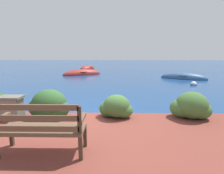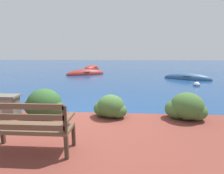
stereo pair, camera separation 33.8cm
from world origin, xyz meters
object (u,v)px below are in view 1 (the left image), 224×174
Objects in this scene: rowboat_mid at (82,74)px; rowboat_far at (87,68)px; mooring_buoy at (194,84)px; park_bench at (41,127)px; rowboat_nearest at (183,78)px.

rowboat_mid is 1.22× the size of rowboat_far.
park_bench is at bearing -127.97° from mooring_buoy.
park_bench is 9.61m from mooring_buoy.
park_bench is 0.43× the size of rowboat_nearest.
mooring_buoy is (7.55, -4.86, -0.01)m from rowboat_mid.
park_bench is 3.60× the size of mooring_buoy.
rowboat_far is (-8.30, 7.53, 0.00)m from rowboat_nearest.
mooring_buoy is at bearing 50.78° from park_bench.
park_bench is 0.51× the size of rowboat_far.
park_bench is at bearing -153.62° from rowboat_far.
rowboat_mid reaches higher than rowboat_nearest.
rowboat_far reaches higher than mooring_buoy.
rowboat_nearest reaches higher than mooring_buoy.
rowboat_mid is 8.66× the size of mooring_buoy.
park_bench reaches higher than rowboat_far.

